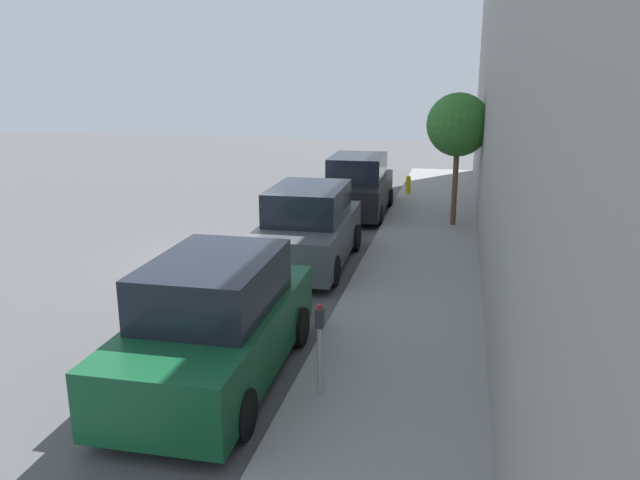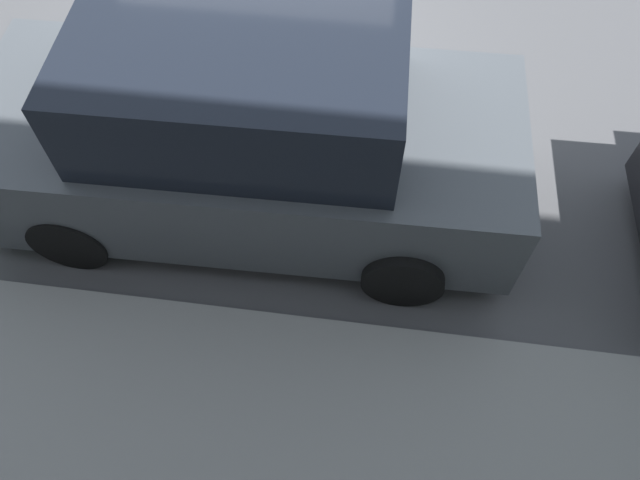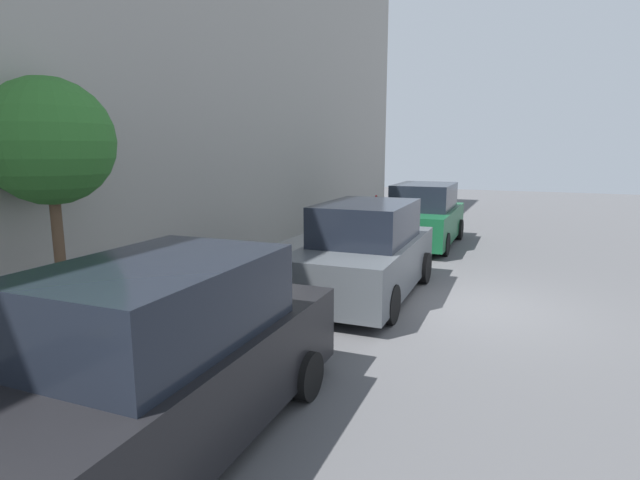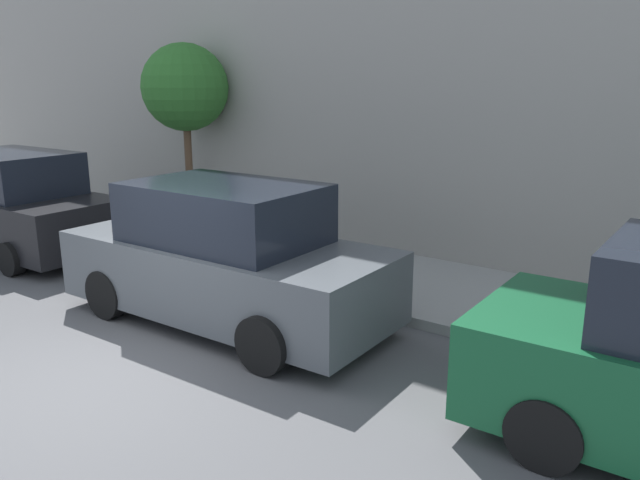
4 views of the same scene
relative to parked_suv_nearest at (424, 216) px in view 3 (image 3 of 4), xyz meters
The scene contains 8 objects.
ground_plane 6.56m from the parked_suv_nearest, 110.07° to the left, with size 60.00×60.00×0.00m, color #515154.
sidewalk 6.73m from the parked_suv_nearest, 66.13° to the left, with size 2.86×32.00×0.15m.
building_facade 9.25m from the parked_suv_nearest, 49.94° to the left, with size 2.00×32.00×11.25m.
parked_suv_nearest is the anchor object (origin of this frame).
parked_suv_second 6.19m from the parked_suv_nearest, 90.47° to the left, with size 2.08×4.84×1.98m.
parked_suv_third 12.23m from the parked_suv_nearest, 89.16° to the left, with size 2.08×4.84×1.98m.
parking_meter_near 1.76m from the parked_suv_nearest, 12.28° to the right, with size 0.11×0.15×1.37m.
street_tree 11.44m from the parked_suv_nearest, 72.33° to the left, with size 1.87×1.87×3.96m.
Camera 3 is at (-0.94, 9.88, 3.06)m, focal length 28.00 mm.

